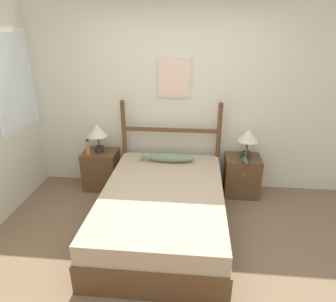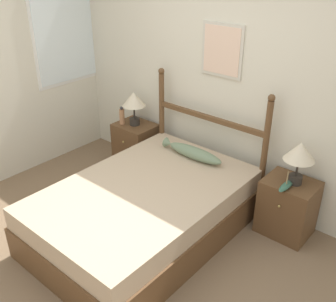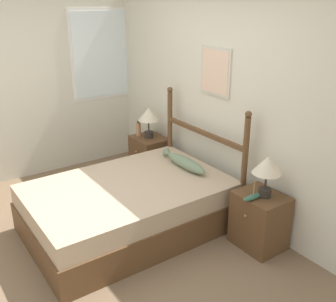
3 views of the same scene
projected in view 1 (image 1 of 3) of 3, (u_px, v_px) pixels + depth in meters
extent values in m
plane|color=#7A6047|center=(168.00, 263.00, 3.08)|extent=(16.00, 16.00, 0.00)
cube|color=beige|center=(180.00, 101.00, 4.17)|extent=(6.40, 0.06, 2.55)
cube|color=beige|center=(174.00, 78.00, 4.01)|extent=(0.47, 0.02, 0.53)
cube|color=beige|center=(174.00, 78.00, 4.00)|extent=(0.41, 0.01, 0.47)
cube|color=white|center=(15.00, 82.00, 3.83)|extent=(0.01, 0.93, 1.27)
cube|color=white|center=(16.00, 82.00, 3.83)|extent=(0.01, 0.85, 1.19)
cube|color=brown|center=(163.00, 217.00, 3.54)|extent=(1.40, 2.08, 0.32)
cube|color=tan|center=(163.00, 198.00, 3.44)|extent=(1.36, 2.04, 0.21)
cylinder|color=brown|center=(125.00, 146.00, 4.35)|extent=(0.06, 0.06, 1.25)
sphere|color=brown|center=(122.00, 102.00, 4.09)|extent=(0.07, 0.07, 0.07)
cylinder|color=brown|center=(218.00, 150.00, 4.23)|extent=(0.06, 0.06, 1.25)
sphere|color=brown|center=(221.00, 104.00, 3.97)|extent=(0.07, 0.07, 0.07)
cube|color=brown|center=(171.00, 130.00, 4.18)|extent=(1.34, 0.04, 0.05)
cube|color=brown|center=(101.00, 169.00, 4.42)|extent=(0.48, 0.39, 0.57)
sphere|color=tan|center=(96.00, 168.00, 4.18)|extent=(0.02, 0.02, 0.02)
cube|color=brown|center=(242.00, 176.00, 4.24)|extent=(0.48, 0.39, 0.57)
sphere|color=tan|center=(245.00, 175.00, 4.00)|extent=(0.02, 0.02, 0.02)
cylinder|color=#2D2823|center=(99.00, 149.00, 4.29)|extent=(0.12, 0.12, 0.08)
cylinder|color=#2D2823|center=(99.00, 141.00, 4.24)|extent=(0.02, 0.02, 0.16)
cone|color=beige|center=(97.00, 130.00, 4.17)|extent=(0.28, 0.28, 0.17)
cylinder|color=#2D2823|center=(246.00, 155.00, 4.11)|extent=(0.12, 0.12, 0.08)
cylinder|color=#2D2823|center=(247.00, 146.00, 4.06)|extent=(0.02, 0.02, 0.16)
cone|color=beige|center=(248.00, 135.00, 3.99)|extent=(0.28, 0.28, 0.17)
cylinder|color=tan|center=(88.00, 148.00, 4.20)|extent=(0.06, 0.06, 0.19)
sphere|color=#333338|center=(87.00, 140.00, 4.16)|extent=(0.04, 0.04, 0.04)
ellipsoid|color=#386651|center=(245.00, 160.00, 4.00)|extent=(0.07, 0.26, 0.04)
cylinder|color=#997F56|center=(246.00, 154.00, 3.97)|extent=(0.01, 0.01, 0.13)
ellipsoid|color=gray|center=(170.00, 158.00, 4.06)|extent=(0.66, 0.15, 0.12)
cone|color=gray|center=(144.00, 157.00, 4.09)|extent=(0.08, 0.11, 0.11)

